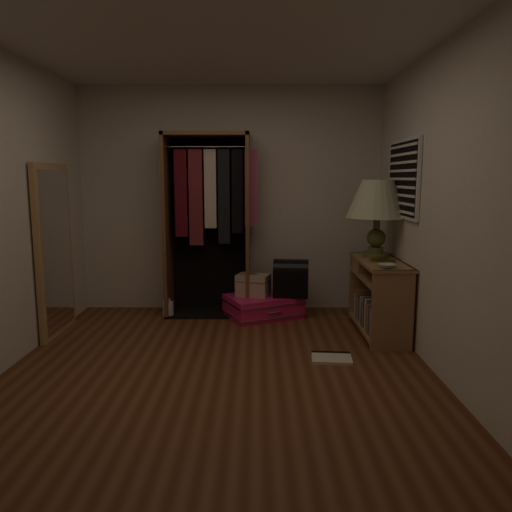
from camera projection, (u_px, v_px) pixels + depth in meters
The scene contains 13 objects.
ground at pixel (219, 370), 4.09m from camera, with size 4.00×4.00×0.00m, color #5B311A.
room_walls at pixel (227, 186), 3.90m from camera, with size 3.52×4.02×2.60m.
console_bookshelf at pixel (378, 294), 5.04m from camera, with size 0.42×1.12×0.75m.
open_wardrobe at pixel (211, 209), 5.65m from camera, with size 1.05×0.50×2.05m.
floor_mirror at pixel (54, 250), 4.95m from camera, with size 0.06×0.80×1.70m.
pink_suitcase at pixel (263, 306), 5.65m from camera, with size 0.97×0.86×0.25m.
train_case at pixel (253, 285), 5.62m from camera, with size 0.42×0.35×0.26m.
black_bag at pixel (291, 277), 5.57m from camera, with size 0.41×0.29×0.42m.
table_lamp at pixel (377, 201), 5.08m from camera, with size 0.70×0.70×0.79m.
brass_tray at pixel (382, 261), 4.88m from camera, with size 0.30×0.30×0.01m.
ceramic_bowl at pixel (387, 266), 4.53m from camera, with size 0.15×0.15×0.04m, color #AFD3B6.
white_jug at pixel (168, 309), 5.66m from camera, with size 0.13×0.13×0.21m.
floor_book at pixel (331, 357), 4.34m from camera, with size 0.36×0.30×0.03m.
Camera 1 is at (0.31, -3.89, 1.56)m, focal length 35.00 mm.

